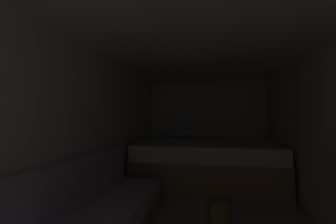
{
  "coord_description": "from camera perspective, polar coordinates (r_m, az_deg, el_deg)",
  "views": [
    {
      "loc": [
        0.1,
        -0.46,
        1.24
      ],
      "look_at": [
        -0.47,
        2.49,
        1.3
      ],
      "focal_mm": 24.37,
      "sensor_mm": 36.0,
      "label": 1
    }
  ],
  "objects": [
    {
      "name": "wall_back",
      "position": [
        5.29,
        9.79,
        -3.47
      ],
      "size": [
        2.69,
        0.05,
        2.04
      ],
      "primitive_type": "cube",
      "color": "silver",
      "rests_on": "ground"
    },
    {
      "name": "wicker_basket",
      "position": [
        2.98,
        12.88,
        -23.02
      ],
      "size": [
        0.27,
        0.27,
        0.25
      ],
      "color": "olive",
      "rests_on": "ground"
    },
    {
      "name": "ceiling_slab",
      "position": [
        2.66,
        8.61,
        16.87
      ],
      "size": [
        2.69,
        5.46,
        0.05
      ],
      "primitive_type": "cube",
      "color": "white",
      "rests_on": "wall_left"
    },
    {
      "name": "wall_left",
      "position": [
        2.91,
        -18.41,
        -5.44
      ],
      "size": [
        0.05,
        5.46,
        2.04
      ],
      "primitive_type": "cube",
      "color": "silver",
      "rests_on": "ground"
    },
    {
      "name": "bed",
      "position": [
        4.41,
        9.52,
        -12.23
      ],
      "size": [
        2.47,
        1.77,
        0.94
      ],
      "color": "tan",
      "rests_on": "ground"
    }
  ]
}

